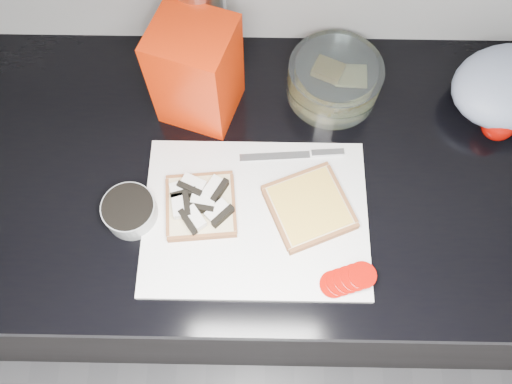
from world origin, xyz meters
TOP-DOWN VIEW (x-y plane):
  - base_cabinet at (0.00, 1.20)m, footprint 3.50×0.60m
  - countertop at (0.00, 1.20)m, footprint 3.50×0.64m
  - cutting_board at (-0.13, 1.09)m, footprint 0.40×0.30m
  - bread_left at (-0.23, 1.10)m, footprint 0.14×0.14m
  - bread_right at (-0.04, 1.10)m, footprint 0.18×0.18m
  - tomato_slices at (0.03, 0.97)m, footprint 0.11×0.07m
  - knife at (-0.04, 1.21)m, footprint 0.20×0.03m
  - seed_tub at (-0.35, 1.09)m, footprint 0.09×0.09m
  - tub_lid at (-0.24, 1.31)m, footprint 0.11×0.11m
  - glass_bowl at (0.02, 1.37)m, footprint 0.18×0.18m
  - bread_bag at (-0.24, 1.33)m, footprint 0.17×0.16m
  - steel_canister at (-0.24, 1.43)m, footprint 0.09×0.09m
  - whole_tomatoes at (0.33, 1.27)m, footprint 0.06×0.06m

SIDE VIEW (x-z plane):
  - base_cabinet at x=0.00m, z-range 0.00..0.86m
  - countertop at x=0.00m, z-range 0.86..0.90m
  - tub_lid at x=-0.24m, z-range 0.90..0.91m
  - cutting_board at x=-0.13m, z-range 0.90..0.91m
  - knife at x=-0.04m, z-range 0.91..0.92m
  - bread_right at x=-0.04m, z-range 0.91..0.93m
  - tomato_slices at x=0.03m, z-range 0.91..0.93m
  - bread_left at x=-0.23m, z-range 0.90..0.94m
  - seed_tub at x=-0.35m, z-range 0.90..0.95m
  - whole_tomatoes at x=0.33m, z-range 0.90..0.96m
  - glass_bowl at x=0.02m, z-range 0.90..0.98m
  - bread_bag at x=-0.24m, z-range 0.90..1.11m
  - steel_canister at x=-0.24m, z-range 0.90..1.13m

